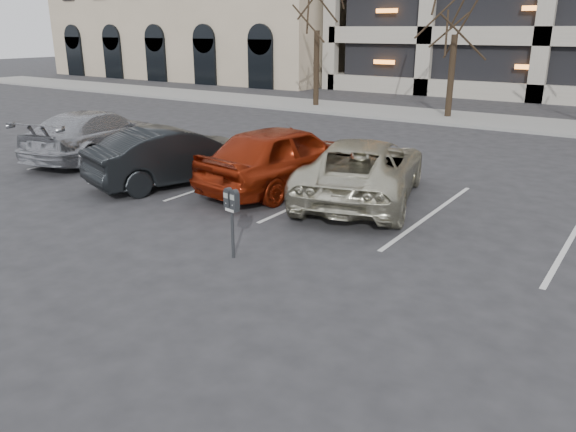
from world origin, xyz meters
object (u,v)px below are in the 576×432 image
at_px(parking_meter, 232,206).
at_px(car_dark, 175,156).
at_px(car_silver, 97,134).
at_px(car_red, 285,157).
at_px(suv_silver, 363,169).

height_order(parking_meter, car_dark, car_dark).
bearing_deg(car_silver, parking_meter, 143.53).
relative_size(car_red, car_dark, 1.08).
xyz_separation_m(suv_silver, car_dark, (-4.71, -1.45, 0.01)).
distance_m(car_red, car_dark, 2.91).
bearing_deg(car_silver, car_dark, 156.94).
relative_size(parking_meter, car_red, 0.26).
height_order(suv_silver, car_red, car_red).
distance_m(parking_meter, car_red, 4.64).
bearing_deg(car_dark, suv_silver, -145.08).
xyz_separation_m(parking_meter, car_dark, (-4.48, 3.09, -0.22)).
bearing_deg(car_dark, parking_meter, 163.14).
height_order(suv_silver, car_dark, car_dark).
height_order(car_dark, car_silver, car_silver).
relative_size(parking_meter, car_silver, 0.24).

